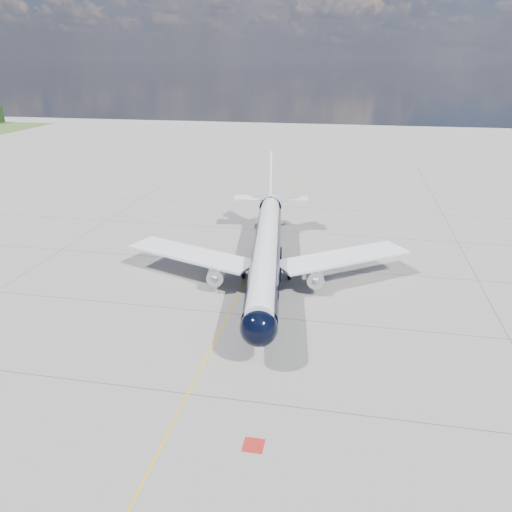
# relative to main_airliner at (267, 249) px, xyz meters

# --- Properties ---
(ground) EXTENTS (320.00, 320.00, 0.00)m
(ground) POSITION_rel_main_airliner_xyz_m (-2.47, 9.34, -4.16)
(ground) COLOR gray
(ground) RESTS_ON ground
(taxiway_centerline) EXTENTS (0.16, 160.00, 0.01)m
(taxiway_centerline) POSITION_rel_main_airliner_xyz_m (-2.47, 4.34, -4.15)
(taxiway_centerline) COLOR #DEA40B
(taxiway_centerline) RESTS_ON ground
(red_marking) EXTENTS (1.60, 1.60, 0.01)m
(red_marking) POSITION_rel_main_airliner_xyz_m (4.33, -30.66, -4.15)
(red_marking) COLOR maroon
(red_marking) RESTS_ON ground
(main_airliner) EXTENTS (37.78, 46.33, 13.40)m
(main_airliner) POSITION_rel_main_airliner_xyz_m (0.00, 0.00, 0.00)
(main_airliner) COLOR black
(main_airliner) RESTS_ON ground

